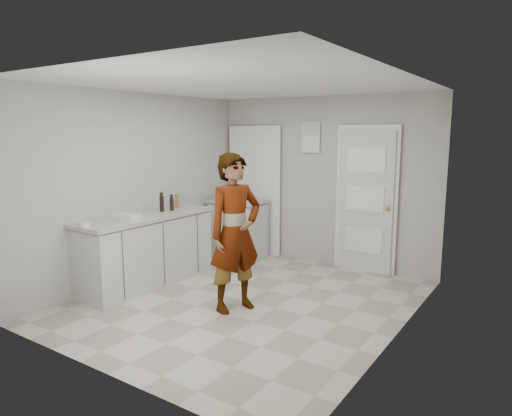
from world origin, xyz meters
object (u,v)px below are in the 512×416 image
Objects in this scene: cake_mix_box at (178,201)px; spice_jar at (173,207)px; baking_dish at (127,216)px; egg_bowl at (85,224)px; person at (235,233)px; oil_cruet_a at (172,203)px; oil_cruet_b at (162,202)px.

spice_jar is (0.08, -0.19, -0.05)m from cake_mix_box.
cake_mix_box is 2.29× the size of spice_jar.
egg_bowl is at bearing -90.49° from baking_dish.
person is at bearing -20.41° from spice_jar.
oil_cruet_a is at bearing 92.74° from person.
oil_cruet_b is 2.06× the size of egg_bowl.
oil_cruet_b is at bearing -96.09° from spice_jar.
oil_cruet_b is at bearing 89.78° from baking_dish.
oil_cruet_a is (-1.42, 0.48, 0.15)m from person.
oil_cruet_a is 1.79× the size of egg_bowl.
oil_cruet_b is 0.60m from baking_dish.
oil_cruet_b is at bearing 98.05° from person.
cake_mix_box is 0.28m from oil_cruet_a.
oil_cruet_a is (0.11, -0.25, 0.01)m from cake_mix_box.
person reaches higher than egg_bowl.
spice_jar is at bearing 88.35° from baking_dish.
oil_cruet_a is at bearing 87.22° from egg_bowl.
spice_jar is at bearing 91.07° from person.
person is at bearing 9.18° from baking_dish.
cake_mix_box reaches higher than egg_bowl.
person reaches higher than oil_cruet_a.
person is at bearing -18.74° from oil_cruet_a.
spice_jar is at bearing 88.85° from egg_bowl.
egg_bowl is (0.05, -1.58, -0.07)m from cake_mix_box.
spice_jar is 0.10m from oil_cruet_a.
oil_cruet_a is 0.14m from oil_cruet_b.
baking_dish is (-0.06, -0.72, -0.08)m from oil_cruet_a.
oil_cruet_b is at bearing -113.73° from oil_cruet_a.
cake_mix_box is 0.98m from baking_dish.
baking_dish is 0.60m from egg_bowl.
spice_jar is 0.78m from baking_dish.
baking_dish reaches higher than egg_bowl.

